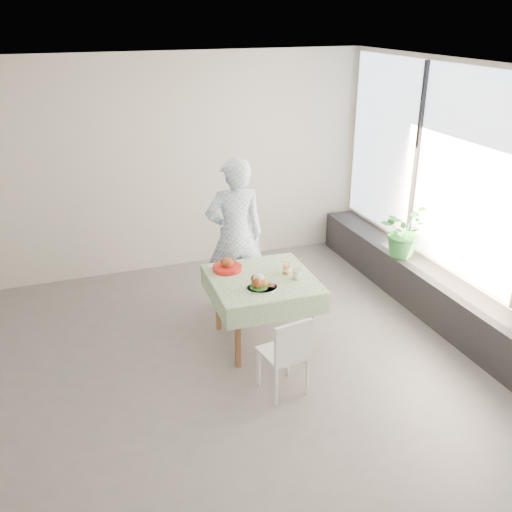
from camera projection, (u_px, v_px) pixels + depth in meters
name	position (u px, v px, depth m)	size (l,w,h in m)	color
floor	(200.00, 366.00, 5.66)	(6.00, 6.00, 0.00)	#5B5957
ceiling	(186.00, 72.00, 4.54)	(6.00, 6.00, 0.00)	white
wall_back	(144.00, 168.00, 7.25)	(6.00, 0.02, 2.80)	beige
wall_front	(316.00, 401.00, 2.95)	(6.00, 0.02, 2.80)	beige
wall_right	(468.00, 199.00, 6.06)	(0.02, 5.00, 2.80)	beige
window_pane	(469.00, 177.00, 5.95)	(0.01, 4.80, 2.18)	#D1E0F9
window_ledge	(438.00, 298.00, 6.45)	(0.40, 4.80, 0.50)	black
cafe_table	(262.00, 302.00, 5.92)	(1.08, 1.08, 0.74)	brown
chair_far	(246.00, 285.00, 6.64)	(0.47, 0.47, 0.99)	white
chair_near	(283.00, 368.00, 5.21)	(0.43, 0.43, 0.80)	white
diner	(235.00, 236.00, 6.41)	(0.66, 0.44, 1.82)	#8ABCDC
main_dish	(260.00, 284.00, 5.55)	(0.32, 0.32, 0.16)	white
juice_cup_orange	(287.00, 269.00, 5.87)	(0.09, 0.09, 0.25)	white
juice_cup_lemonade	(296.00, 273.00, 5.76)	(0.09, 0.09, 0.26)	white
second_dish	(227.00, 266.00, 5.96)	(0.31, 0.31, 0.15)	red
potted_plant	(403.00, 231.00, 6.82)	(0.57, 0.50, 0.64)	#2C8439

